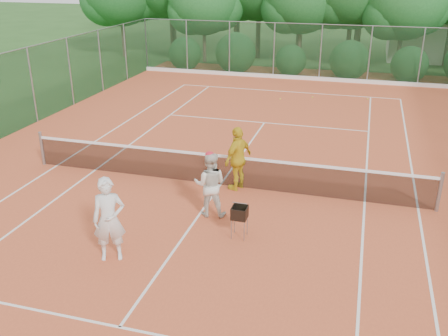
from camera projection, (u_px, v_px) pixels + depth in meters
The scene contains 12 objects.
ground at pixel (220, 186), 14.64m from camera, with size 120.00×120.00×0.00m, color #234B1A.
clay_court at pixel (220, 186), 14.63m from camera, with size 18.00×36.00×0.02m, color #CC572F.
tennis_net at pixel (220, 169), 14.43m from camera, with size 11.97×0.10×1.10m.
player_white at pixel (109, 219), 10.68m from camera, with size 0.70×0.46×1.91m, color silver.
player_center_grp at pixel (210, 184), 12.61m from camera, with size 0.92×0.77×1.74m.
player_yellow at pixel (238, 158), 14.08m from camera, with size 1.09×0.45×1.86m, color gold.
ball_hopper at pixel (240, 213), 11.65m from camera, with size 0.35×0.35×0.79m.
stray_ball_a at pixel (280, 99), 23.71m from camera, with size 0.07×0.07×0.07m, color yellow.
stray_ball_b at pixel (313, 97), 24.01m from camera, with size 0.07×0.07×0.07m, color #C6D932.
stray_ball_c at pixel (368, 99), 23.71m from camera, with size 0.07×0.07×0.07m, color #B1C82E.
court_markings at pixel (220, 185), 14.63m from camera, with size 11.03×23.83×0.01m.
fence_back at pixel (297, 52), 27.38m from camera, with size 18.07×0.07×3.00m.
Camera 1 is at (3.78, -12.77, 6.09)m, focal length 40.00 mm.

